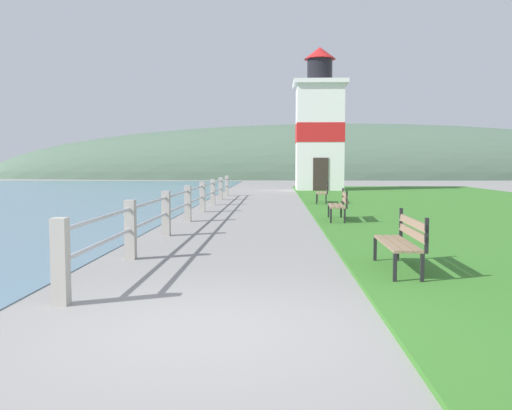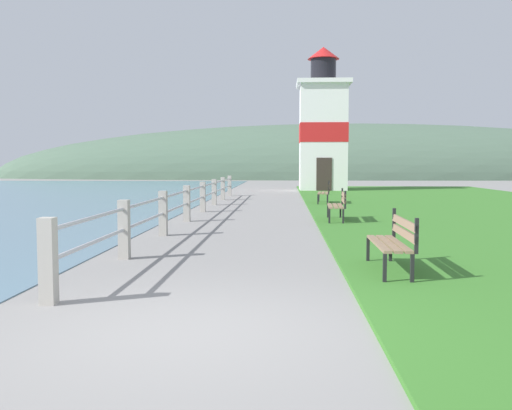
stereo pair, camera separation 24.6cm
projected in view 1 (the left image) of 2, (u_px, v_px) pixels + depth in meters
The scene contains 8 objects.
ground_plane at pixel (201, 331), 5.71m from camera, with size 160.00×160.00×0.00m, color gray.
grass_verge at pixel (487, 212), 19.27m from camera, with size 12.00×41.67×0.06m.
seawall_railing at pixel (196, 198), 17.99m from camera, with size 0.18×22.79×1.04m.
park_bench_near at pixel (403, 239), 8.61m from camera, with size 0.49×1.74×0.94m.
park_bench_midway at pixel (340, 204), 16.17m from camera, with size 0.56×1.70×0.94m.
park_bench_far at pixel (324, 191), 23.22m from camera, with size 0.61×1.67×0.94m.
lighthouse at pixel (319, 129), 34.66m from camera, with size 3.20×3.20×8.66m.
distant_hillside at pixel (342, 178), 63.01m from camera, with size 80.00×16.00×12.00m.
Camera 1 is at (0.75, -5.58, 1.68)m, focal length 40.00 mm.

